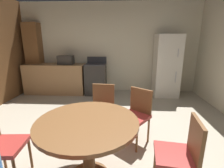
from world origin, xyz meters
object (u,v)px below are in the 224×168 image
object	(u,v)px
refrigerator	(166,66)
dining_table	(88,134)
chair_north	(103,106)
microwave	(66,60)
chair_northeast	(137,113)
oven_range	(96,79)
chair_east	(182,152)

from	to	relation	value
refrigerator	dining_table	xyz separation A→B (m)	(-1.67, -3.16, -0.28)
refrigerator	chair_north	size ratio (longest dim) A/B	2.02
microwave	chair_northeast	xyz separation A→B (m)	(1.90, -2.42, -0.53)
refrigerator	chair_northeast	size ratio (longest dim) A/B	2.02
microwave	dining_table	distance (m)	3.49
oven_range	microwave	xyz separation A→B (m)	(-0.89, -0.00, 0.56)
oven_range	chair_east	world-z (taller)	oven_range
refrigerator	chair_northeast	distance (m)	2.62
chair_north	chair_northeast	bearing A→B (deg)	72.57
oven_range	chair_north	size ratio (longest dim) A/B	1.26
oven_range	chair_east	xyz separation A→B (m)	(1.39, -3.35, 0.03)
oven_range	refrigerator	world-z (taller)	refrigerator
oven_range	microwave	size ratio (longest dim) A/B	2.50
chair_east	chair_northeast	world-z (taller)	same
dining_table	chair_north	xyz separation A→B (m)	(0.06, 1.00, -0.10)
chair_northeast	chair_north	world-z (taller)	same
microwave	chair_east	distance (m)	4.08
microwave	chair_northeast	distance (m)	3.12
refrigerator	chair_northeast	bearing A→B (deg)	-113.96
refrigerator	microwave	distance (m)	2.96
microwave	dining_table	bearing A→B (deg)	-68.26
microwave	chair_east	world-z (taller)	microwave
dining_table	chair_northeast	bearing A→B (deg)	51.95
chair_east	chair_north	world-z (taller)	same
oven_range	chair_northeast	world-z (taller)	oven_range
chair_north	dining_table	bearing A→B (deg)	0.00
chair_northeast	oven_range	bearing A→B (deg)	-119.36
refrigerator	chair_north	world-z (taller)	refrigerator
microwave	chair_north	size ratio (longest dim) A/B	0.51
refrigerator	dining_table	size ratio (longest dim) A/B	1.56
chair_east	chair_northeast	xyz separation A→B (m)	(-0.38, 0.92, 0.00)
dining_table	microwave	bearing A→B (deg)	111.74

